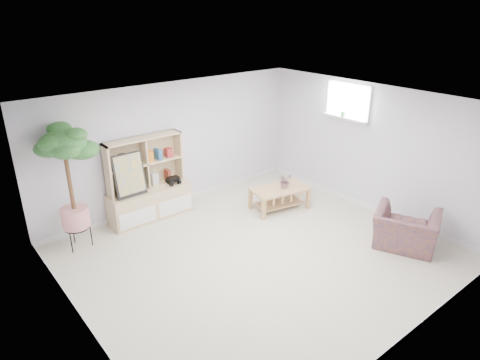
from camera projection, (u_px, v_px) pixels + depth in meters
floor at (259, 255)px, 6.80m from camera, size 5.50×5.00×0.01m
ceiling at (262, 106)px, 5.87m from camera, size 5.50×5.00×0.01m
walls at (260, 186)px, 6.34m from camera, size 5.51×5.01×2.40m
baseboard at (259, 252)px, 6.78m from camera, size 5.50×5.00×0.10m
window at (348, 101)px, 8.04m from camera, size 0.10×0.98×0.68m
window_sill at (345, 118)px, 8.13m from camera, size 0.14×1.00×0.04m
storage_unit at (148, 179)px, 7.70m from camera, size 1.53×0.52×1.53m
poster at (129, 175)px, 7.37m from camera, size 0.56×0.14×0.77m
toy_truck at (173, 180)px, 7.96m from camera, size 0.30×0.21×0.16m
coffee_table at (279, 198)px, 8.24m from camera, size 1.16×0.78×0.44m
table_plant at (285, 181)px, 8.12m from camera, size 0.26×0.23×0.29m
floor_tree at (71, 189)px, 6.64m from camera, size 1.00×1.00×2.06m
armchair at (406, 227)px, 6.90m from camera, size 1.17×1.23×0.72m
sill_plant at (344, 111)px, 8.11m from camera, size 0.15×0.13×0.21m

